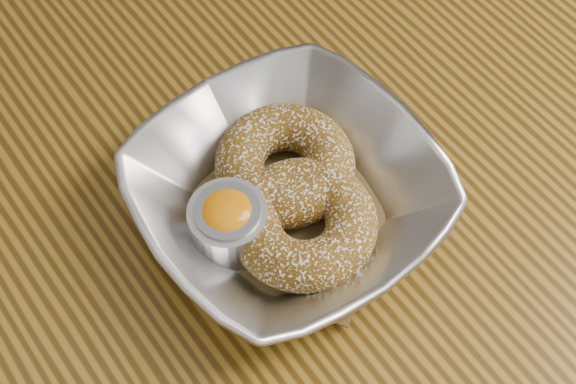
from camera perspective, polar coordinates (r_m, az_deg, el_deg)
table at (r=0.72m, az=0.47°, el=0.44°), size 1.20×0.80×0.75m
serving_bowl at (r=0.57m, az=-0.00°, el=-0.20°), size 0.21×0.21×0.05m
parchment at (r=0.59m, az=-0.00°, el=-1.06°), size 0.20×0.20×0.00m
donut_back at (r=0.58m, az=-0.21°, el=1.97°), size 0.12×0.12×0.04m
donut_front at (r=0.56m, az=1.12°, el=-2.26°), size 0.14×0.14×0.04m
ramekin at (r=0.56m, az=-4.25°, el=-2.21°), size 0.06×0.06×0.05m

